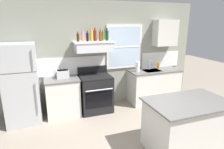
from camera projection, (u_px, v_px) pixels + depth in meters
name	position (u px, v px, depth m)	size (l,w,h in m)	color
back_wall	(102.00, 55.00, 4.96)	(5.40, 0.11, 2.70)	gray
refrigerator	(22.00, 84.00, 4.11)	(0.70, 0.72, 1.77)	#B7BABC
counter_left_of_stove	(63.00, 97.00, 4.55)	(0.79, 0.63, 0.91)	silver
toaster	(63.00, 74.00, 4.46)	(0.30, 0.20, 0.19)	silver
stove_range	(96.00, 93.00, 4.77)	(0.76, 0.69, 1.09)	black
range_hood_shelf	(94.00, 46.00, 4.55)	(0.96, 0.52, 0.24)	silver
bottle_brown_stout	(78.00, 37.00, 4.41)	(0.06, 0.06, 0.22)	#381E0F
bottle_rose_pink	(83.00, 36.00, 4.42)	(0.07, 0.07, 0.28)	#C67F84
bottle_balsamic_dark	(87.00, 37.00, 4.44)	(0.06, 0.06, 0.25)	black
bottle_champagne_gold_foil	(91.00, 35.00, 4.49)	(0.08, 0.08, 0.32)	#B29333
bottle_red_label_wine	(95.00, 35.00, 4.51)	(0.07, 0.07, 0.31)	maroon
bottle_amber_wine	(100.00, 36.00, 4.50)	(0.07, 0.07, 0.28)	brown
bottle_olive_oil_square	(103.00, 36.00, 4.63)	(0.06, 0.06, 0.25)	#4C601E
bottle_dark_green_wine	(107.00, 35.00, 4.65)	(0.07, 0.07, 0.30)	#143819
counter_right_with_sink	(154.00, 86.00, 5.36)	(1.43, 0.63, 0.91)	silver
sink_faucet	(150.00, 63.00, 5.25)	(0.03, 0.17, 0.28)	silver
paper_towel_roll	(138.00, 67.00, 5.03)	(0.11, 0.11, 0.27)	white
dish_soap_bottle	(159.00, 66.00, 5.37)	(0.06, 0.06, 0.18)	orange
kitchen_island	(186.00, 126.00, 3.28)	(1.40, 0.90, 0.91)	silver
upper_cabinet_right	(165.00, 33.00, 5.22)	(0.64, 0.32, 0.70)	silver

